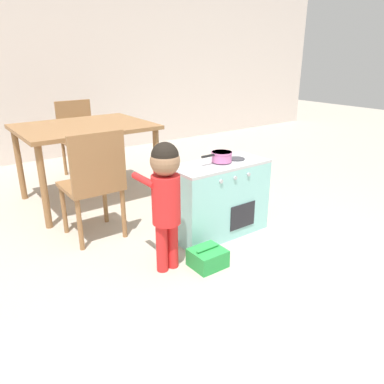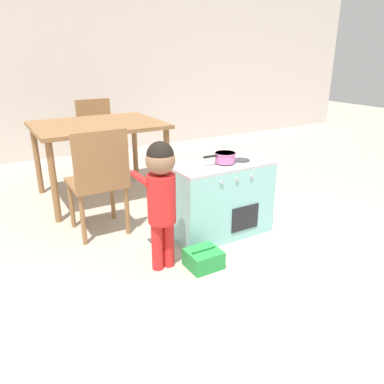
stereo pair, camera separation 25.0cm
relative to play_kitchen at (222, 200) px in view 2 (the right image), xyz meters
The scene contains 9 objects.
ground_plane 1.04m from the play_kitchen, 108.10° to the right, with size 16.00×16.00×0.00m, color #B2A899.
wall_back 3.24m from the play_kitchen, 95.77° to the left, with size 10.00×0.06×2.60m.
play_kitchen is the anchor object (origin of this frame).
toy_pot 0.34m from the play_kitchen, ahead, with size 0.27×0.16×0.08m.
child_figure 0.70m from the play_kitchen, 161.19° to the right, with size 0.21×0.34×0.86m.
toy_basket 0.57m from the play_kitchen, 137.62° to the right, with size 0.22×0.20×0.14m.
dining_table 1.44m from the play_kitchen, 112.97° to the left, with size 1.16×0.92×0.73m.
dining_chair_near 0.95m from the play_kitchen, 149.85° to the left, with size 0.40×0.40×0.84m.
dining_chair_far 2.13m from the play_kitchen, 98.35° to the left, with size 0.40×0.40×0.84m.
Camera 2 is at (-1.24, -1.25, 1.36)m, focal length 35.00 mm.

